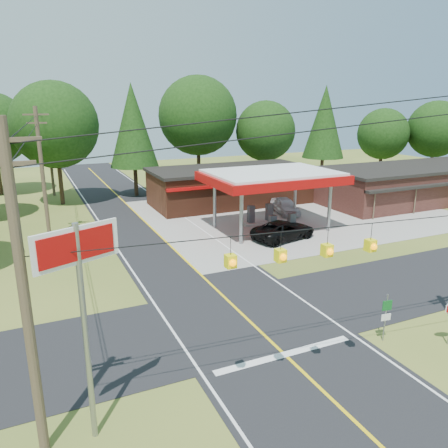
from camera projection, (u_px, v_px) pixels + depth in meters
name	position (u px, v px, depth m)	size (l,w,h in m)	color
ground	(246.00, 318.00, 21.57)	(120.00, 120.00, 0.00)	#4E6122
main_highway	(246.00, 318.00, 21.57)	(8.00, 120.00, 0.02)	black
cross_road	(246.00, 318.00, 21.56)	(70.00, 7.00, 0.02)	black
lane_center_yellow	(246.00, 317.00, 21.56)	(0.15, 110.00, 0.00)	yellow
gas_canopy	(272.00, 179.00, 35.38)	(10.60, 7.40, 4.88)	gray
convenience_store	(230.00, 185.00, 45.17)	(16.40, 7.55, 3.80)	#502516
strip_building	(412.00, 184.00, 46.20)	(20.40, 8.75, 3.80)	#381B17
utility_pole_near_left	(24.00, 295.00, 11.99)	(1.80, 0.30, 10.00)	#473828
utility_pole_far_left	(42.00, 172.00, 32.74)	(1.80, 0.30, 10.00)	#473828
utility_pole_north	(50.00, 153.00, 48.35)	(0.30, 0.30, 9.50)	#473828
overhead_beacons	(305.00, 232.00, 14.23)	(17.04, 2.04, 1.03)	black
treeline_backdrop	(138.00, 133.00, 40.90)	(70.27, 51.59, 13.30)	#332316
suv_car	(284.00, 230.00, 33.64)	(5.30, 5.30, 1.47)	black
sedan_car	(285.00, 206.00, 41.41)	(4.40, 4.40, 1.50)	silver
big_stop_sign	(81.00, 283.00, 12.56)	(2.45, 1.10, 7.08)	gray
route_sign_post	(386.00, 313.00, 19.13)	(0.46, 0.12, 2.27)	gray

